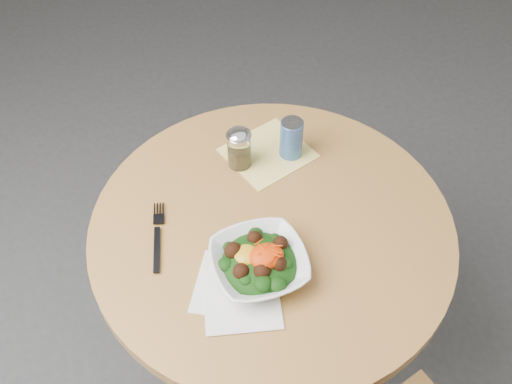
% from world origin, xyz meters
% --- Properties ---
extents(ground, '(6.00, 6.00, 0.00)m').
position_xyz_m(ground, '(0.00, 0.00, 0.00)').
color(ground, '#303033').
rests_on(ground, ground).
extents(table, '(0.90, 0.90, 0.75)m').
position_xyz_m(table, '(0.00, 0.00, 0.55)').
color(table, black).
rests_on(table, ground).
extents(cloth_napkin, '(0.26, 0.25, 0.00)m').
position_xyz_m(cloth_napkin, '(0.07, 0.23, 0.75)').
color(cloth_napkin, yellow).
rests_on(cloth_napkin, table).
extents(paper_napkins, '(0.23, 0.25, 0.00)m').
position_xyz_m(paper_napkins, '(-0.14, -0.16, 0.75)').
color(paper_napkins, silver).
rests_on(paper_napkins, table).
extents(salad_bowl, '(0.22, 0.22, 0.08)m').
position_xyz_m(salad_bowl, '(-0.07, -0.12, 0.78)').
color(salad_bowl, white).
rests_on(salad_bowl, table).
extents(fork, '(0.07, 0.21, 0.00)m').
position_xyz_m(fork, '(-0.28, 0.05, 0.76)').
color(fork, black).
rests_on(fork, table).
extents(spice_shaker, '(0.07, 0.07, 0.12)m').
position_xyz_m(spice_shaker, '(-0.02, 0.22, 0.81)').
color(spice_shaker, silver).
rests_on(spice_shaker, table).
extents(beverage_can, '(0.06, 0.06, 0.12)m').
position_xyz_m(beverage_can, '(0.13, 0.21, 0.81)').
color(beverage_can, navy).
rests_on(beverage_can, table).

